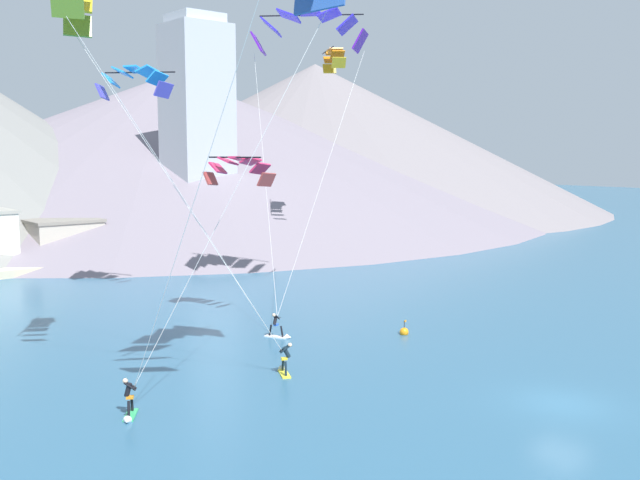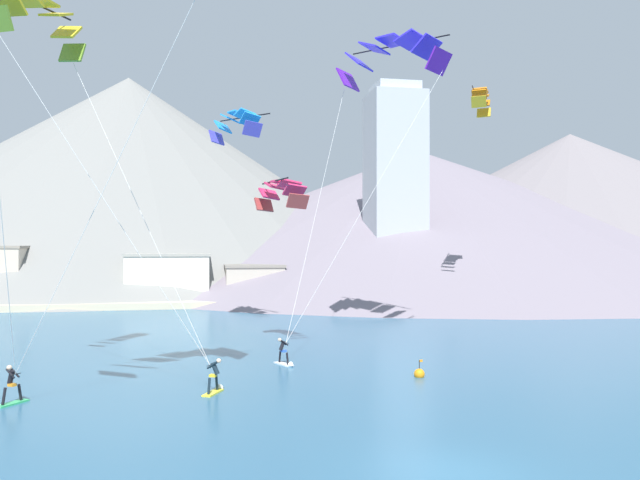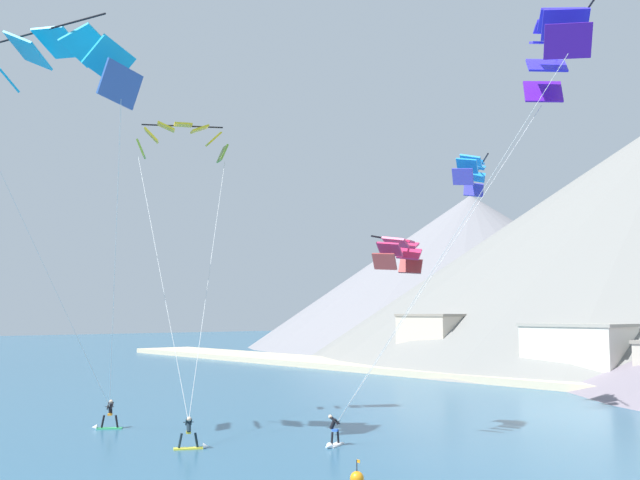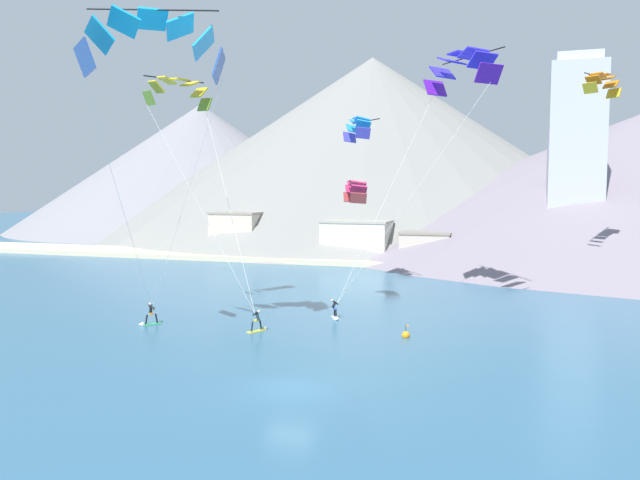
{
  "view_description": "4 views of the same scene",
  "coord_description": "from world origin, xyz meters",
  "px_view_note": "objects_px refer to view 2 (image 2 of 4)",
  "views": [
    {
      "loc": [
        -28.19,
        -16.49,
        11.17
      ],
      "look_at": [
        -0.88,
        15.76,
        6.0
      ],
      "focal_mm": 40.0,
      "sensor_mm": 36.0,
      "label": 1
    },
    {
      "loc": [
        -7.47,
        -17.67,
        6.89
      ],
      "look_at": [
        -1.62,
        12.93,
        7.08
      ],
      "focal_mm": 35.0,
      "sensor_mm": 36.0,
      "label": 2
    },
    {
      "loc": [
        24.99,
        -7.19,
        6.74
      ],
      "look_at": [
        2.17,
        12.3,
        9.83
      ],
      "focal_mm": 40.0,
      "sensor_mm": 36.0,
      "label": 3
    },
    {
      "loc": [
        11.11,
        -29.15,
        10.27
      ],
      "look_at": [
        -2.13,
        11.48,
        6.74
      ],
      "focal_mm": 35.0,
      "sensor_mm": 36.0,
      "label": 4
    }
  ],
  "objects_px": {
    "kitesurfer_mid_center": "(216,382)",
    "parafoil_kite_mid_center": "(41,20)",
    "parafoil_kite_distant_low_drift": "(481,99)",
    "parafoil_kite_near_trail": "(391,55)",
    "race_marker_buoy": "(419,374)",
    "kitesurfer_near_lead": "(7,393)",
    "kitesurfer_near_trail": "(285,358)",
    "parafoil_kite_distant_high_outer": "(236,123)",
    "parafoil_kite_distant_mid_solo": "(281,192)"
  },
  "relations": [
    {
      "from": "kitesurfer_mid_center",
      "to": "parafoil_kite_mid_center",
      "type": "bearing_deg",
      "value": 155.42
    },
    {
      "from": "kitesurfer_mid_center",
      "to": "parafoil_kite_distant_low_drift",
      "type": "bearing_deg",
      "value": 44.59
    },
    {
      "from": "parafoil_kite_near_trail",
      "to": "race_marker_buoy",
      "type": "relative_size",
      "value": 19.98
    },
    {
      "from": "kitesurfer_near_lead",
      "to": "kitesurfer_near_trail",
      "type": "xyz_separation_m",
      "value": [
        12.81,
        6.42,
        -0.07
      ]
    },
    {
      "from": "parafoil_kite_mid_center",
      "to": "parafoil_kite_distant_high_outer",
      "type": "distance_m",
      "value": 19.57
    },
    {
      "from": "kitesurfer_mid_center",
      "to": "parafoil_kite_near_trail",
      "type": "height_order",
      "value": "parafoil_kite_near_trail"
    },
    {
      "from": "kitesurfer_near_trail",
      "to": "parafoil_kite_distant_mid_solo",
      "type": "distance_m",
      "value": 10.89
    },
    {
      "from": "parafoil_kite_near_trail",
      "to": "parafoil_kite_distant_low_drift",
      "type": "height_order",
      "value": "parafoil_kite_near_trail"
    },
    {
      "from": "parafoil_kite_mid_center",
      "to": "parafoil_kite_distant_low_drift",
      "type": "xyz_separation_m",
      "value": [
        33.27,
        20.46,
        2.24
      ]
    },
    {
      "from": "kitesurfer_near_trail",
      "to": "parafoil_kite_mid_center",
      "type": "xyz_separation_m",
      "value": [
        -12.57,
        -1.86,
        17.64
      ]
    },
    {
      "from": "parafoil_kite_near_trail",
      "to": "kitesurfer_near_lead",
      "type": "bearing_deg",
      "value": -146.74
    },
    {
      "from": "kitesurfer_near_trail",
      "to": "parafoil_kite_distant_high_outer",
      "type": "distance_m",
      "value": 21.69
    },
    {
      "from": "parafoil_kite_near_trail",
      "to": "parafoil_kite_mid_center",
      "type": "distance_m",
      "value": 23.4
    },
    {
      "from": "parafoil_kite_mid_center",
      "to": "parafoil_kite_distant_low_drift",
      "type": "distance_m",
      "value": 39.12
    },
    {
      "from": "kitesurfer_mid_center",
      "to": "parafoil_kite_mid_center",
      "type": "xyz_separation_m",
      "value": [
        -8.55,
        3.91,
        17.58
      ]
    },
    {
      "from": "parafoil_kite_near_trail",
      "to": "parafoil_kite_mid_center",
      "type": "relative_size",
      "value": 1.14
    },
    {
      "from": "parafoil_kite_distant_high_outer",
      "to": "race_marker_buoy",
      "type": "height_order",
      "value": "parafoil_kite_distant_high_outer"
    },
    {
      "from": "parafoil_kite_distant_high_outer",
      "to": "parafoil_kite_near_trail",
      "type": "bearing_deg",
      "value": -32.73
    },
    {
      "from": "parafoil_kite_mid_center",
      "to": "race_marker_buoy",
      "type": "bearing_deg",
      "value": -7.51
    },
    {
      "from": "parafoil_kite_near_trail",
      "to": "kitesurfer_near_trail",
      "type": "bearing_deg",
      "value": -138.52
    },
    {
      "from": "kitesurfer_near_trail",
      "to": "parafoil_kite_near_trail",
      "type": "relative_size",
      "value": 0.09
    },
    {
      "from": "parafoil_kite_distant_high_outer",
      "to": "kitesurfer_mid_center",
      "type": "bearing_deg",
      "value": -95.82
    },
    {
      "from": "parafoil_kite_mid_center",
      "to": "race_marker_buoy",
      "type": "height_order",
      "value": "parafoil_kite_mid_center"
    },
    {
      "from": "parafoil_kite_distant_low_drift",
      "to": "race_marker_buoy",
      "type": "distance_m",
      "value": 33.74
    },
    {
      "from": "race_marker_buoy",
      "to": "kitesurfer_near_trail",
      "type": "bearing_deg",
      "value": 145.69
    },
    {
      "from": "kitesurfer_mid_center",
      "to": "parafoil_kite_mid_center",
      "type": "distance_m",
      "value": 19.93
    },
    {
      "from": "kitesurfer_near_trail",
      "to": "parafoil_kite_distant_high_outer",
      "type": "bearing_deg",
      "value": 97.7
    },
    {
      "from": "parafoil_kite_near_trail",
      "to": "parafoil_kite_distant_mid_solo",
      "type": "relative_size",
      "value": 4.14
    },
    {
      "from": "kitesurfer_near_trail",
      "to": "parafoil_kite_distant_low_drift",
      "type": "bearing_deg",
      "value": 41.94
    },
    {
      "from": "parafoil_kite_near_trail",
      "to": "parafoil_kite_distant_low_drift",
      "type": "bearing_deg",
      "value": 42.27
    },
    {
      "from": "race_marker_buoy",
      "to": "kitesurfer_near_lead",
      "type": "bearing_deg",
      "value": -173.88
    },
    {
      "from": "kitesurfer_near_trail",
      "to": "kitesurfer_mid_center",
      "type": "relative_size",
      "value": 1.01
    },
    {
      "from": "kitesurfer_mid_center",
      "to": "parafoil_kite_distant_high_outer",
      "type": "distance_m",
      "value": 25.88
    },
    {
      "from": "race_marker_buoy",
      "to": "parafoil_kite_distant_high_outer",
      "type": "bearing_deg",
      "value": 113.89
    },
    {
      "from": "kitesurfer_near_lead",
      "to": "parafoil_kite_mid_center",
      "type": "distance_m",
      "value": 18.15
    },
    {
      "from": "parafoil_kite_distant_low_drift",
      "to": "parafoil_kite_near_trail",
      "type": "bearing_deg",
      "value": -137.73
    },
    {
      "from": "kitesurfer_near_lead",
      "to": "parafoil_kite_mid_center",
      "type": "height_order",
      "value": "parafoil_kite_mid_center"
    },
    {
      "from": "parafoil_kite_mid_center",
      "to": "parafoil_kite_distant_high_outer",
      "type": "relative_size",
      "value": 3.14
    },
    {
      "from": "kitesurfer_near_lead",
      "to": "parafoil_kite_distant_high_outer",
      "type": "xyz_separation_m",
      "value": [
        10.85,
        20.92,
        15.95
      ]
    },
    {
      "from": "kitesurfer_mid_center",
      "to": "parafoil_kite_distant_high_outer",
      "type": "height_order",
      "value": "parafoil_kite_distant_high_outer"
    },
    {
      "from": "kitesurfer_near_lead",
      "to": "parafoil_kite_distant_low_drift",
      "type": "bearing_deg",
      "value": 36.75
    },
    {
      "from": "parafoil_kite_mid_center",
      "to": "parafoil_kite_distant_high_outer",
      "type": "bearing_deg",
      "value": 57.03
    },
    {
      "from": "kitesurfer_mid_center",
      "to": "parafoil_kite_distant_mid_solo",
      "type": "xyz_separation_m",
      "value": [
        4.39,
        10.49,
        9.74
      ]
    },
    {
      "from": "kitesurfer_near_trail",
      "to": "race_marker_buoy",
      "type": "height_order",
      "value": "kitesurfer_near_trail"
    },
    {
      "from": "parafoil_kite_distant_high_outer",
      "to": "parafoil_kite_distant_mid_solo",
      "type": "height_order",
      "value": "parafoil_kite_distant_high_outer"
    },
    {
      "from": "kitesurfer_near_trail",
      "to": "kitesurfer_near_lead",
      "type": "bearing_deg",
      "value": -153.38
    },
    {
      "from": "parafoil_kite_mid_center",
      "to": "kitesurfer_near_trail",
      "type": "bearing_deg",
      "value": 8.43
    },
    {
      "from": "parafoil_kite_distant_high_outer",
      "to": "parafoil_kite_distant_low_drift",
      "type": "bearing_deg",
      "value": 10.25
    },
    {
      "from": "parafoil_kite_near_trail",
      "to": "parafoil_kite_distant_low_drift",
      "type": "distance_m",
      "value": 16.25
    },
    {
      "from": "kitesurfer_mid_center",
      "to": "parafoil_kite_mid_center",
      "type": "height_order",
      "value": "parafoil_kite_mid_center"
    }
  ]
}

